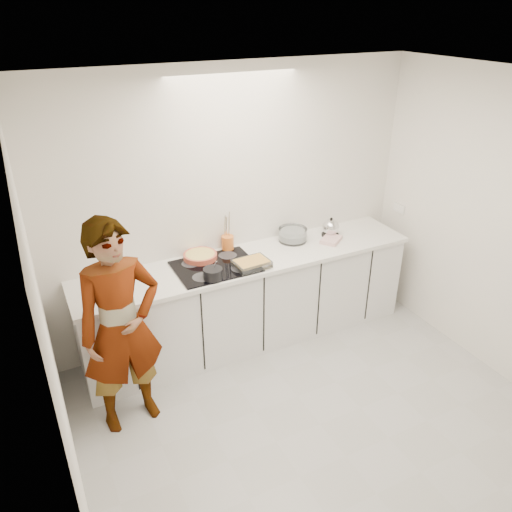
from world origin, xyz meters
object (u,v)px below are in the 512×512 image
utensil_crock (228,243)px  tart_dish (200,256)px  baking_dish (252,263)px  mixing_bowl (293,235)px  saucepan (213,273)px  kettle (331,228)px  hob (215,266)px  cook (121,328)px

utensil_crock → tart_dish: bearing=-166.2°
tart_dish → baking_dish: (0.35, -0.35, 0.01)m
tart_dish → mixing_bowl: size_ratio=1.02×
saucepan → baking_dish: saucepan is taller
baking_dish → kettle: kettle is taller
baking_dish → kettle: size_ratio=1.40×
saucepan → utensil_crock: 0.58m
tart_dish → mixing_bowl: (0.97, -0.02, 0.02)m
utensil_crock → hob: bearing=-131.6°
kettle → baking_dish: bearing=-165.4°
utensil_crock → cook: (-1.20, -0.77, -0.11)m
cook → hob: bearing=19.7°
cook → baking_dish: bearing=7.6°
saucepan → cook: 0.91m
saucepan → baking_dish: bearing=6.0°
cook → mixing_bowl: bearing=12.1°
mixing_bowl → kettle: (0.40, -0.07, 0.02)m
cook → saucepan: bearing=11.5°
hob → baking_dish: size_ratio=2.23×
tart_dish → utensil_crock: size_ratio=2.56×
saucepan → utensil_crock: bearing=53.8°
kettle → cook: size_ratio=0.13×
hob → baking_dish: bearing=-29.2°
tart_dish → kettle: (1.37, -0.09, 0.04)m
baking_dish → utensil_crock: (-0.04, 0.43, 0.02)m
saucepan → mixing_bowl: 1.07m
hob → cook: bearing=-152.6°
utensil_crock → kettle: bearing=-8.8°
baking_dish → cook: size_ratio=0.19×
hob → kettle: size_ratio=3.11×
saucepan → hob: bearing=62.7°
saucepan → mixing_bowl: size_ratio=0.59×
cook → tart_dish: bearing=30.1°
mixing_bowl → saucepan: bearing=-159.6°
kettle → saucepan: bearing=-167.7°
kettle → hob: bearing=-175.3°
utensil_crock → cook: size_ratio=0.08×
hob → saucepan: bearing=-117.3°
saucepan → utensil_crock: (0.34, 0.47, 0.01)m
tart_dish → utensil_crock: utensil_crock is taller
hob → utensil_crock: size_ratio=4.97×
baking_dish → utensil_crock: 0.43m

